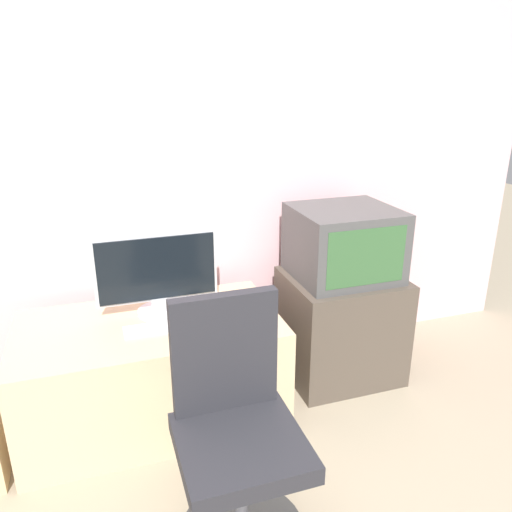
{
  "coord_description": "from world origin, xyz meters",
  "views": [
    {
      "loc": [
        -0.51,
        -1.37,
        1.66
      ],
      "look_at": [
        0.26,
        0.92,
        0.79
      ],
      "focal_mm": 35.0,
      "sensor_mm": 36.0,
      "label": 1
    }
  ],
  "objects_px": {
    "main_monitor": "(157,275)",
    "mouse": "(211,322)",
    "crt_tv": "(344,243)",
    "office_chair": "(236,440)",
    "keyboard": "(160,328)"
  },
  "relations": [
    {
      "from": "main_monitor",
      "to": "mouse",
      "type": "distance_m",
      "value": 0.35
    },
    {
      "from": "main_monitor",
      "to": "crt_tv",
      "type": "relative_size",
      "value": 1.11
    },
    {
      "from": "mouse",
      "to": "office_chair",
      "type": "distance_m",
      "value": 0.69
    },
    {
      "from": "main_monitor",
      "to": "keyboard",
      "type": "bearing_deg",
      "value": -97.58
    },
    {
      "from": "mouse",
      "to": "crt_tv",
      "type": "distance_m",
      "value": 0.86
    },
    {
      "from": "keyboard",
      "to": "mouse",
      "type": "distance_m",
      "value": 0.24
    },
    {
      "from": "crt_tv",
      "to": "office_chair",
      "type": "distance_m",
      "value": 1.29
    },
    {
      "from": "main_monitor",
      "to": "office_chair",
      "type": "bearing_deg",
      "value": -80.7
    },
    {
      "from": "mouse",
      "to": "keyboard",
      "type": "bearing_deg",
      "value": 174.26
    },
    {
      "from": "main_monitor",
      "to": "mouse",
      "type": "height_order",
      "value": "main_monitor"
    },
    {
      "from": "keyboard",
      "to": "crt_tv",
      "type": "height_order",
      "value": "crt_tv"
    },
    {
      "from": "keyboard",
      "to": "office_chair",
      "type": "bearing_deg",
      "value": -76.62
    },
    {
      "from": "crt_tv",
      "to": "main_monitor",
      "type": "bearing_deg",
      "value": 179.68
    },
    {
      "from": "crt_tv",
      "to": "office_chair",
      "type": "bearing_deg",
      "value": -135.2
    },
    {
      "from": "crt_tv",
      "to": "keyboard",
      "type": "bearing_deg",
      "value": -170.78
    }
  ]
}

